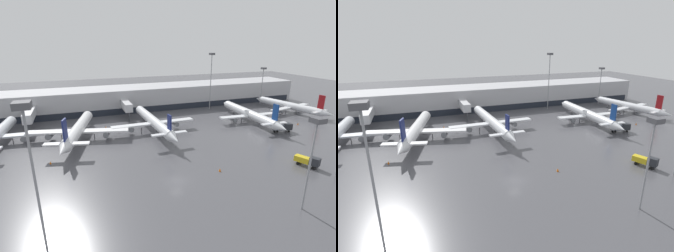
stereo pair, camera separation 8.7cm
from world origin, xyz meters
TOP-DOWN VIEW (x-y plane):
  - ground_plane at (0.00, 0.00)m, footprint 320.00×320.00m
  - terminal_building at (-0.14, 61.88)m, footprint 160.00×29.75m
  - parked_jet_0 at (38.99, 29.54)m, footprint 22.38×36.75m
  - parked_jet_1 at (4.50, 30.64)m, footprint 26.14×37.27m
  - parked_jet_3 at (-17.65, 30.81)m, footprint 27.89×34.92m
  - parked_jet_4 at (61.74, 34.46)m, footprint 21.19×33.27m
  - service_truck_0 at (30.00, -3.83)m, footprint 3.48×5.39m
  - service_truck_1 at (42.04, 17.02)m, footprint 6.13×3.58m
  - traffic_cone_0 at (43.58, 33.74)m, footprint 0.49×0.49m
  - traffic_cone_1 at (-24.35, 16.99)m, footprint 0.41×0.41m
  - traffic_cone_2 at (10.30, 0.68)m, footprint 0.48×0.48m
  - traffic_cone_3 at (52.25, 20.85)m, footprint 0.39×0.39m
  - traffic_cone_4 at (-9.07, 39.36)m, footprint 0.41×0.41m
  - apron_light_mast_1 at (-22.90, -12.46)m, footprint 1.80×1.80m
  - apron_light_mast_3 at (16.35, -15.65)m, footprint 1.80×1.80m
  - apron_light_mast_5 at (60.73, 51.14)m, footprint 1.80×1.80m
  - apron_light_mast_7 at (34.64, 50.31)m, footprint 1.80×1.80m

SIDE VIEW (x-z plane):
  - ground_plane at x=0.00m, z-range 0.00..0.00m
  - traffic_cone_4 at x=-9.07m, z-range 0.00..0.63m
  - traffic_cone_0 at x=43.58m, z-range 0.00..0.65m
  - traffic_cone_2 at x=10.30m, z-range 0.00..0.76m
  - traffic_cone_3 at x=52.25m, z-range 0.00..0.78m
  - traffic_cone_1 at x=-24.35m, z-range 0.00..0.79m
  - service_truck_0 at x=30.00m, z-range 0.16..2.66m
  - service_truck_1 at x=42.04m, z-range 0.16..2.82m
  - parked_jet_4 at x=61.74m, z-range -1.78..7.03m
  - parked_jet_0 at x=38.99m, z-range -1.80..7.21m
  - parked_jet_3 at x=-17.65m, z-range -1.66..7.97m
  - parked_jet_1 at x=4.50m, z-range -1.12..7.61m
  - terminal_building at x=-0.14m, z-range 0.00..9.00m
  - apron_light_mast_3 at x=16.35m, z-range 4.82..20.74m
  - apron_light_mast_5 at x=60.73m, z-range 4.85..20.89m
  - apron_light_mast_1 at x=-22.90m, z-range 5.72..26.40m
  - apron_light_mast_7 at x=34.64m, z-range 6.01..28.50m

